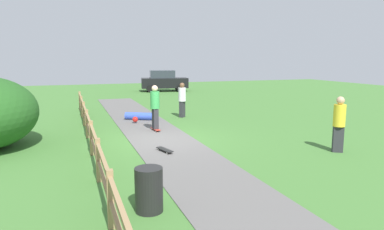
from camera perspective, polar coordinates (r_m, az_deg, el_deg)
The scene contains 10 objects.
ground_plane at distance 13.25m, azimuth -4.93°, elevation -4.04°, with size 60.00×60.00×0.00m, color #427533.
asphalt_path at distance 13.25m, azimuth -4.93°, elevation -4.00°, with size 2.40×28.00×0.02m, color #605E5B.
wooden_fence at distance 12.73m, azimuth -16.38°, elevation -1.86°, with size 0.12×18.12×1.10m.
trash_bin at distance 7.18m, azimuth -7.00°, elevation -11.93°, with size 0.56×0.56×0.90m, color black.
skater_riding at distance 14.68m, azimuth -6.02°, elevation 1.57°, with size 0.41×0.81×1.90m.
skater_fallen at distance 17.41m, azimuth -8.31°, elevation -0.23°, with size 1.57×1.48×0.36m.
skateboard_loose at distance 11.52m, azimuth -4.45°, elevation -5.62°, with size 0.41×0.82×0.08m.
bystander_yellow at distance 12.27m, azimuth 22.74°, elevation -0.98°, with size 0.52×0.52×1.82m.
bystander_white at distance 18.09m, azimuth -1.61°, elevation 2.73°, with size 0.54×0.54×1.78m.
parked_car_black at distance 32.52m, azimuth -4.57°, elevation 5.55°, with size 4.41×2.50×1.92m.
Camera 1 is at (-3.20, -12.49, 3.03)m, focal length 32.89 mm.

